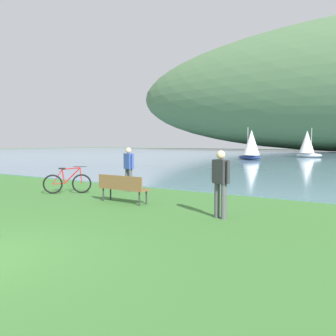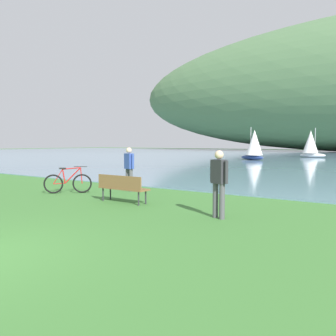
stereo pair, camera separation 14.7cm
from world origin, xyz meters
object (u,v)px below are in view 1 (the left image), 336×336
at_px(park_bench_near_camera, 122,186).
at_px(sailboat_mid_bay, 251,145).
at_px(bicycle_leaning_near_bench, 67,183).
at_px(sailboat_toward_hillside, 307,144).
at_px(person_at_shoreline, 129,166).
at_px(person_on_the_grass, 221,180).

xyz_separation_m(park_bench_near_camera, sailboat_mid_bay, (-6.77, 28.21, 1.18)).
height_order(bicycle_leaning_near_bench, sailboat_toward_hillside, sailboat_toward_hillside).
height_order(bicycle_leaning_near_bench, person_at_shoreline, person_at_shoreline).
bearing_deg(sailboat_mid_bay, bicycle_leaning_near_bench, -82.48).
relative_size(person_at_shoreline, person_on_the_grass, 1.00).
xyz_separation_m(person_at_shoreline, sailboat_toward_hillside, (-1.79, 36.43, 0.80)).
distance_m(sailboat_mid_bay, sailboat_toward_hillside, 10.93).
relative_size(park_bench_near_camera, person_on_the_grass, 1.06).
height_order(park_bench_near_camera, person_at_shoreline, person_at_shoreline).
relative_size(sailboat_mid_bay, sailboat_toward_hillside, 0.95).
bearing_deg(park_bench_near_camera, bicycle_leaning_near_bench, 172.64).
bearing_deg(bicycle_leaning_near_bench, sailboat_mid_bay, 97.52).
bearing_deg(sailboat_mid_bay, park_bench_near_camera, -76.50).
distance_m(bicycle_leaning_near_bench, sailboat_mid_bay, 28.08).
relative_size(person_at_shoreline, sailboat_mid_bay, 0.48).
height_order(park_bench_near_camera, sailboat_mid_bay, sailboat_mid_bay).
distance_m(bicycle_leaning_near_bench, sailboat_toward_hillside, 38.23).
xyz_separation_m(person_at_shoreline, person_on_the_grass, (5.18, -2.50, 0.00)).
bearing_deg(sailboat_toward_hillside, park_bench_near_camera, -84.95).
bearing_deg(person_at_shoreline, person_on_the_grass, -25.79).
bearing_deg(park_bench_near_camera, sailboat_toward_hillside, 95.05).
distance_m(person_at_shoreline, sailboat_mid_bay, 26.55).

